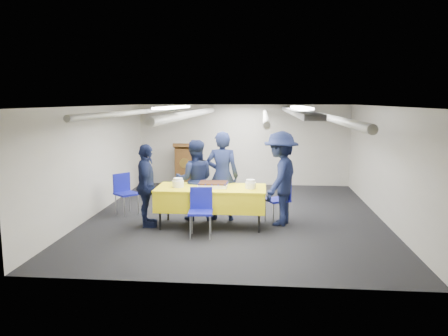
{
  "coord_description": "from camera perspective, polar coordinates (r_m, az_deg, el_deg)",
  "views": [
    {
      "loc": [
        0.56,
        -8.96,
        2.42
      ],
      "look_at": [
        -0.23,
        -0.2,
        1.05
      ],
      "focal_mm": 35.0,
      "sensor_mm": 36.0,
      "label": 1
    }
  ],
  "objects": [
    {
      "name": "chair_right",
      "position": [
        8.81,
        7.43,
        -3.6
      ],
      "size": [
        0.57,
        0.57,
        0.87
      ],
      "color": "gray",
      "rests_on": "ground"
    },
    {
      "name": "room_shell",
      "position": [
        9.4,
        2.3,
        5.13
      ],
      "size": [
        6.0,
        7.0,
        2.3
      ],
      "color": "beige",
      "rests_on": "ground"
    },
    {
      "name": "sailor_c",
      "position": [
        8.48,
        -10.12,
        -2.3
      ],
      "size": [
        0.6,
        1.0,
        1.6
      ],
      "primitive_type": "imported",
      "rotation": [
        0.0,
        0.0,
        1.81
      ],
      "color": "black",
      "rests_on": "ground"
    },
    {
      "name": "sheet_cake",
      "position": [
        8.38,
        -1.43,
        -2.17
      ],
      "size": [
        0.57,
        0.44,
        0.1
      ],
      "color": "white",
      "rests_on": "serving_table"
    },
    {
      "name": "sailor_d",
      "position": [
        8.54,
        7.39,
        -1.36
      ],
      "size": [
        1.03,
        1.34,
        1.83
      ],
      "primitive_type": "imported",
      "rotation": [
        0.0,
        0.0,
        -1.91
      ],
      "color": "black",
      "rests_on": "ground"
    },
    {
      "name": "plate_stack_right",
      "position": [
        8.25,
        3.49,
        -2.14
      ],
      "size": [
        0.2,
        0.2,
        0.17
      ],
      "color": "white",
      "rests_on": "serving_table"
    },
    {
      "name": "sailor_a",
      "position": [
        8.82,
        -0.23,
        -1.04
      ],
      "size": [
        0.68,
        0.47,
        1.81
      ],
      "primitive_type": "imported",
      "rotation": [
        0.0,
        0.0,
        3.08
      ],
      "color": "black",
      "rests_on": "ground"
    },
    {
      "name": "serving_table",
      "position": [
        8.41,
        -1.69,
        -3.92
      ],
      "size": [
        2.09,
        0.94,
        0.77
      ],
      "color": "black",
      "rests_on": "ground"
    },
    {
      "name": "ground",
      "position": [
        9.3,
        1.53,
        -6.24
      ],
      "size": [
        7.0,
        7.0,
        0.0
      ],
      "primitive_type": "plane",
      "color": "black",
      "rests_on": "ground"
    },
    {
      "name": "sailor_b",
      "position": [
        8.88,
        -3.83,
        -1.57
      ],
      "size": [
        0.87,
        0.73,
        1.64
      ],
      "primitive_type": "imported",
      "rotation": [
        0.0,
        0.0,
        3.28
      ],
      "color": "black",
      "rests_on": "ground"
    },
    {
      "name": "plate_stack_left",
      "position": [
        8.4,
        -6.02,
        -1.95
      ],
      "size": [
        0.22,
        0.22,
        0.18
      ],
      "color": "white",
      "rests_on": "serving_table"
    },
    {
      "name": "chair_left",
      "position": [
        9.58,
        -12.88,
        -2.75
      ],
      "size": [
        0.59,
        0.59,
        0.87
      ],
      "color": "gray",
      "rests_on": "ground"
    },
    {
      "name": "chair_near",
      "position": [
        7.85,
        -3.05,
        -5.07
      ],
      "size": [
        0.45,
        0.45,
        0.87
      ],
      "color": "gray",
      "rests_on": "ground"
    },
    {
      "name": "podium",
      "position": [
        12.33,
        -5.0,
        0.39
      ],
      "size": [
        0.62,
        0.53,
        1.25
      ],
      "color": "brown",
      "rests_on": "ground"
    }
  ]
}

